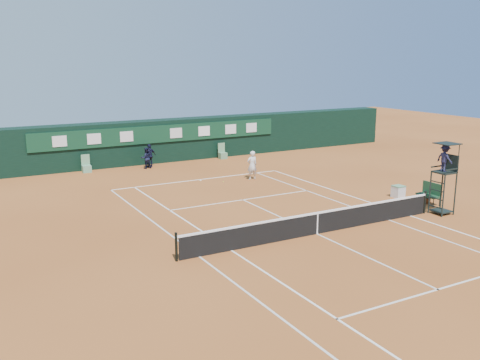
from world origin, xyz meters
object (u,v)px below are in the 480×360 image
Objects in this scene: tennis_net at (317,223)px; cooler at (398,191)px; umpire_chair at (445,163)px; player_bench at (430,192)px; player at (252,165)px.

cooler is (7.53, 2.83, -0.18)m from tennis_net.
umpire_chair reaches higher than player_bench.
umpire_chair is (7.03, -0.44, 1.95)m from tennis_net.
cooler is 8.88m from player.
umpire_chair is 11.69m from player.
umpire_chair is at bearing 114.78° from player.
player is (2.87, 10.37, 0.38)m from tennis_net.
tennis_net reaches higher than cooler.
tennis_net is 7.31m from umpire_chair.
tennis_net is 20.00× the size of cooler.
tennis_net is 7.25× the size of player.
cooler is at bearing 81.34° from umpire_chair.
player_bench is at bearing 58.46° from umpire_chair.
umpire_chair reaches higher than cooler.
cooler is (0.50, 3.28, -2.13)m from umpire_chair.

